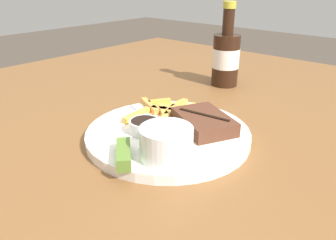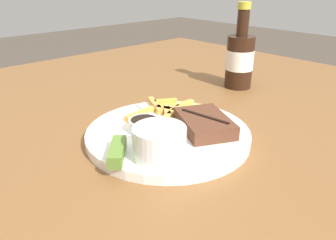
{
  "view_description": "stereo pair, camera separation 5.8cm",
  "coord_description": "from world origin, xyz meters",
  "px_view_note": "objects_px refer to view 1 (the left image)",
  "views": [
    {
      "loc": [
        0.36,
        -0.41,
        1.05
      ],
      "look_at": [
        0.0,
        0.0,
        0.8
      ],
      "focal_mm": 35.0,
      "sensor_mm": 36.0,
      "label": 1
    },
    {
      "loc": [
        0.4,
        -0.37,
        1.05
      ],
      "look_at": [
        0.0,
        0.0,
        0.8
      ],
      "focal_mm": 35.0,
      "sensor_mm": 36.0,
      "label": 2
    }
  ],
  "objects_px": {
    "coleslaw_cup": "(166,141)",
    "dipping_sauce_cup": "(145,126)",
    "steak_portion": "(204,122)",
    "dinner_plate": "(168,134)",
    "fork_utensil": "(147,115)",
    "beer_bottle": "(226,57)",
    "pickle_spear": "(124,154)"
  },
  "relations": [
    {
      "from": "coleslaw_cup",
      "to": "dipping_sauce_cup",
      "type": "bearing_deg",
      "value": 154.91
    },
    {
      "from": "steak_portion",
      "to": "dipping_sauce_cup",
      "type": "height_order",
      "value": "steak_portion"
    },
    {
      "from": "steak_portion",
      "to": "coleslaw_cup",
      "type": "xyz_separation_m",
      "value": [
        0.02,
        -0.13,
        0.02
      ]
    },
    {
      "from": "dinner_plate",
      "to": "fork_utensil",
      "type": "relative_size",
      "value": 2.29
    },
    {
      "from": "beer_bottle",
      "to": "fork_utensil",
      "type": "bearing_deg",
      "value": -86.32
    },
    {
      "from": "steak_portion",
      "to": "coleslaw_cup",
      "type": "height_order",
      "value": "coleslaw_cup"
    },
    {
      "from": "dinner_plate",
      "to": "coleslaw_cup",
      "type": "height_order",
      "value": "coleslaw_cup"
    },
    {
      "from": "steak_portion",
      "to": "dinner_plate",
      "type": "bearing_deg",
      "value": -131.36
    },
    {
      "from": "fork_utensil",
      "to": "coleslaw_cup",
      "type": "bearing_deg",
      "value": -19.36
    },
    {
      "from": "pickle_spear",
      "to": "coleslaw_cup",
      "type": "bearing_deg",
      "value": 46.64
    },
    {
      "from": "dinner_plate",
      "to": "coleslaw_cup",
      "type": "relative_size",
      "value": 3.62
    },
    {
      "from": "steak_portion",
      "to": "beer_bottle",
      "type": "distance_m",
      "value": 0.33
    },
    {
      "from": "dinner_plate",
      "to": "dipping_sauce_cup",
      "type": "height_order",
      "value": "dipping_sauce_cup"
    },
    {
      "from": "coleslaw_cup",
      "to": "beer_bottle",
      "type": "distance_m",
      "value": 0.46
    },
    {
      "from": "coleslaw_cup",
      "to": "fork_utensil",
      "type": "xyz_separation_m",
      "value": [
        -0.14,
        0.1,
        -0.03
      ]
    },
    {
      "from": "fork_utensil",
      "to": "beer_bottle",
      "type": "height_order",
      "value": "beer_bottle"
    },
    {
      "from": "coleslaw_cup",
      "to": "pickle_spear",
      "type": "height_order",
      "value": "coleslaw_cup"
    },
    {
      "from": "dipping_sauce_cup",
      "to": "pickle_spear",
      "type": "bearing_deg",
      "value": -64.33
    },
    {
      "from": "coleslaw_cup",
      "to": "dipping_sauce_cup",
      "type": "height_order",
      "value": "coleslaw_cup"
    },
    {
      "from": "coleslaw_cup",
      "to": "pickle_spear",
      "type": "xyz_separation_m",
      "value": [
        -0.05,
        -0.05,
        -0.02
      ]
    },
    {
      "from": "dipping_sauce_cup",
      "to": "beer_bottle",
      "type": "bearing_deg",
      "value": 100.69
    },
    {
      "from": "pickle_spear",
      "to": "fork_utensil",
      "type": "relative_size",
      "value": 0.54
    },
    {
      "from": "dipping_sauce_cup",
      "to": "pickle_spear",
      "type": "relative_size",
      "value": 0.8
    },
    {
      "from": "dinner_plate",
      "to": "steak_portion",
      "type": "bearing_deg",
      "value": 48.64
    },
    {
      "from": "dipping_sauce_cup",
      "to": "pickle_spear",
      "type": "height_order",
      "value": "dipping_sauce_cup"
    },
    {
      "from": "dipping_sauce_cup",
      "to": "fork_utensil",
      "type": "height_order",
      "value": "dipping_sauce_cup"
    },
    {
      "from": "pickle_spear",
      "to": "fork_utensil",
      "type": "bearing_deg",
      "value": 122.9
    },
    {
      "from": "dinner_plate",
      "to": "dipping_sauce_cup",
      "type": "relative_size",
      "value": 5.33
    },
    {
      "from": "steak_portion",
      "to": "coleslaw_cup",
      "type": "relative_size",
      "value": 1.73
    },
    {
      "from": "dinner_plate",
      "to": "pickle_spear",
      "type": "bearing_deg",
      "value": -81.88
    },
    {
      "from": "dinner_plate",
      "to": "fork_utensil",
      "type": "distance_m",
      "value": 0.08
    },
    {
      "from": "steak_portion",
      "to": "beer_bottle",
      "type": "xyz_separation_m",
      "value": [
        -0.14,
        0.3,
        0.05
      ]
    }
  ]
}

